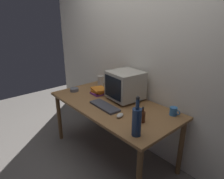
# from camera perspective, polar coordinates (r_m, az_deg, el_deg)

# --- Properties ---
(ground_plane) EXTENTS (6.00, 6.00, 0.00)m
(ground_plane) POSITION_cam_1_polar(r_m,az_deg,el_deg) (2.81, 0.00, -17.98)
(ground_plane) COLOR slate
(back_wall) EXTENTS (4.00, 0.08, 2.50)m
(back_wall) POSITION_cam_1_polar(r_m,az_deg,el_deg) (2.59, 8.01, 9.12)
(back_wall) COLOR silver
(back_wall) RESTS_ON ground
(desk) EXTENTS (1.68, 0.82, 0.75)m
(desk) POSITION_cam_1_polar(r_m,az_deg,el_deg) (2.46, 0.00, -5.72)
(desk) COLOR olive
(desk) RESTS_ON ground
(crt_monitor) EXTENTS (0.41, 0.42, 0.37)m
(crt_monitor) POSITION_cam_1_polar(r_m,az_deg,el_deg) (2.47, 3.85, 1.20)
(crt_monitor) COLOR #B2AD9E
(crt_monitor) RESTS_ON desk
(keyboard) EXTENTS (0.43, 0.17, 0.02)m
(keyboard) POSITION_cam_1_polar(r_m,az_deg,el_deg) (2.32, -2.17, -4.85)
(keyboard) COLOR #3F3F47
(keyboard) RESTS_ON desk
(computer_mouse) EXTENTS (0.09, 0.11, 0.04)m
(computer_mouse) POSITION_cam_1_polar(r_m,az_deg,el_deg) (2.10, 2.34, -7.48)
(computer_mouse) COLOR beige
(computer_mouse) RESTS_ON desk
(bottle_tall) EXTENTS (0.09, 0.09, 0.38)m
(bottle_tall) POSITION_cam_1_polar(r_m,az_deg,el_deg) (1.75, 7.17, -9.03)
(bottle_tall) COLOR navy
(bottle_tall) RESTS_ON desk
(bottle_short) EXTENTS (0.06, 0.06, 0.17)m
(bottle_short) POSITION_cam_1_polar(r_m,az_deg,el_deg) (2.00, 8.82, -7.72)
(bottle_short) COLOR #472314
(bottle_short) RESTS_ON desk
(book_stack) EXTENTS (0.24, 0.21, 0.08)m
(book_stack) POSITION_cam_1_polar(r_m,az_deg,el_deg) (2.70, -3.89, -0.42)
(book_stack) COLOR #843893
(book_stack) RESTS_ON desk
(mug) EXTENTS (0.12, 0.08, 0.09)m
(mug) POSITION_cam_1_polar(r_m,az_deg,el_deg) (2.22, 17.42, -6.05)
(mug) COLOR #3370B2
(mug) RESTS_ON desk
(cd_spindle) EXTENTS (0.12, 0.12, 0.04)m
(cd_spindle) POSITION_cam_1_polar(r_m,az_deg,el_deg) (2.86, -10.89, -0.06)
(cd_spindle) COLOR #595B66
(cd_spindle) RESTS_ON desk
(metal_canister) EXTENTS (0.09, 0.09, 0.15)m
(metal_canister) POSITION_cam_1_polar(r_m,az_deg,el_deg) (3.03, -3.34, 2.55)
(metal_canister) COLOR #B7B2A8
(metal_canister) RESTS_ON desk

